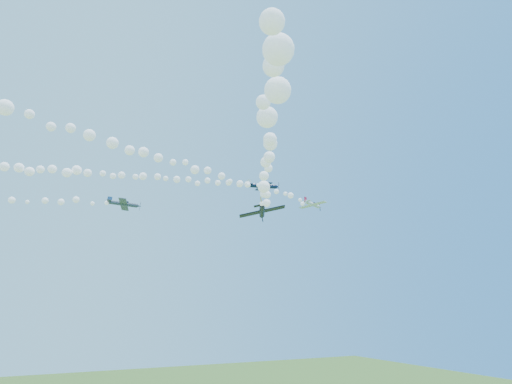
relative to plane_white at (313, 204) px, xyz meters
name	(u,v)px	position (x,y,z in m)	size (l,w,h in m)	color
plane_white	(313,204)	(0.00, 0.00, 0.00)	(6.29, 6.64, 2.20)	silver
smoke_trail_white	(142,152)	(-41.22, -17.73, -0.29)	(79.11, 35.37, 2.76)	white
plane_navy	(263,186)	(-10.53, 3.55, 3.85)	(7.79, 8.24, 2.20)	#0C1835
smoke_trail_navy	(77,172)	(-48.45, 10.17, 3.64)	(71.31, 14.79, 3.02)	white
plane_grey	(124,204)	(-40.12, 3.33, -3.42)	(6.29, 6.70, 2.51)	#353E4D
plane_black	(262,211)	(-25.48, -25.26, -9.01)	(6.38, 6.04, 2.32)	black
smoke_trail_black	(268,107)	(-39.96, -54.73, -9.25)	(28.59, 55.81, 2.62)	white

